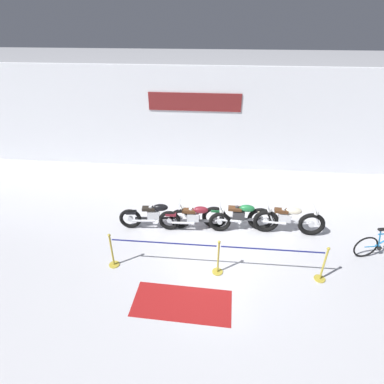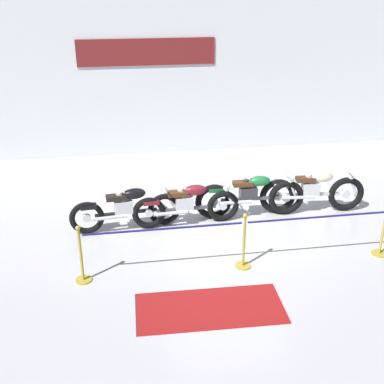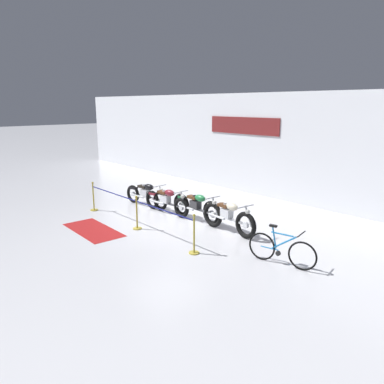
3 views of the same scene
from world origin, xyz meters
name	(u,v)px [view 1 (image 1 of 3)]	position (x,y,z in m)	size (l,w,h in m)	color
ground_plane	(218,242)	(0.00, 0.00, 0.00)	(120.00, 120.00, 0.00)	silver
back_wall	(222,121)	(0.00, 5.12, 2.10)	(28.00, 0.29, 4.20)	white
motorcycle_black_0	(156,216)	(-1.95, 0.50, 0.46)	(2.25, 0.62, 0.92)	black
motorcycle_maroon_1	(195,218)	(-0.73, 0.50, 0.45)	(2.24, 0.62, 0.92)	black
motorcycle_green_2	(240,217)	(0.66, 0.66, 0.48)	(2.36, 0.62, 0.97)	black
motorcycle_cream_3	(286,219)	(2.04, 0.66, 0.48)	(2.30, 0.62, 0.97)	black
bicycle	(383,245)	(4.53, -0.16, 0.38)	(1.69, 0.53, 0.95)	black
stanchion_far_left	(171,250)	(-1.20, -1.23, 0.66)	(5.47, 0.28, 1.05)	gold
stanchion_mid_left	(218,262)	(0.02, -1.23, 0.36)	(0.28, 0.28, 1.05)	gold
stanchion_mid_right	(322,269)	(2.62, -1.23, 0.36)	(0.28, 0.28, 1.05)	gold
floor_banner	(182,303)	(-0.79, -2.30, 0.00)	(2.31, 1.03, 0.01)	maroon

